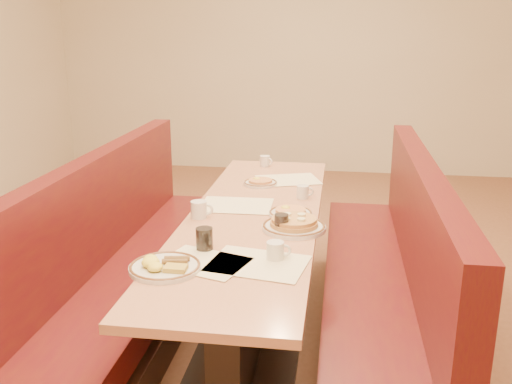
# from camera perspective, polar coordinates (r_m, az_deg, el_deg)

# --- Properties ---
(ground) EXTENTS (8.00, 8.00, 0.00)m
(ground) POSITION_cam_1_polar(r_m,az_deg,el_deg) (3.41, -0.23, -14.27)
(ground) COLOR #9E6647
(ground) RESTS_ON ground
(diner_table) EXTENTS (0.70, 2.50, 0.75)m
(diner_table) POSITION_cam_1_polar(r_m,az_deg,el_deg) (3.24, -0.24, -8.56)
(diner_table) COLOR black
(diner_table) RESTS_ON ground
(booth_left) EXTENTS (0.55, 2.50, 1.05)m
(booth_left) POSITION_cam_1_polar(r_m,az_deg,el_deg) (3.42, -12.57, -7.80)
(booth_left) COLOR #4C3326
(booth_left) RESTS_ON ground
(booth_right) EXTENTS (0.55, 2.50, 1.05)m
(booth_right) POSITION_cam_1_polar(r_m,az_deg,el_deg) (3.23, 12.90, -9.36)
(booth_right) COLOR #4C3326
(booth_right) RESTS_ON ground
(placemat_near_left) EXTENTS (0.42, 0.37, 0.00)m
(placemat_near_left) POSITION_cam_1_polar(r_m,az_deg,el_deg) (2.49, -5.25, -7.00)
(placemat_near_left) COLOR #F2EBBD
(placemat_near_left) RESTS_ON diner_table
(placemat_near_right) EXTENTS (0.45, 0.37, 0.00)m
(placemat_near_right) POSITION_cam_1_polar(r_m,az_deg,el_deg) (2.47, 0.20, -7.15)
(placemat_near_right) COLOR #F2EBBD
(placemat_near_right) RESTS_ON diner_table
(placemat_far_left) EXTENTS (0.41, 0.31, 0.00)m
(placemat_far_left) POSITION_cam_1_polar(r_m,az_deg,el_deg) (3.25, -1.98, -1.32)
(placemat_far_left) COLOR #F2EBBD
(placemat_far_left) RESTS_ON diner_table
(placemat_far_right) EXTENTS (0.47, 0.41, 0.00)m
(placemat_far_right) POSITION_cam_1_polar(r_m,az_deg,el_deg) (3.78, 3.22, 1.23)
(placemat_far_right) COLOR #F2EBBD
(placemat_far_right) RESTS_ON diner_table
(pancake_plate) EXTENTS (0.32, 0.32, 0.07)m
(pancake_plate) POSITION_cam_1_polar(r_m,az_deg,el_deg) (2.87, 3.81, -3.28)
(pancake_plate) COLOR silver
(pancake_plate) RESTS_ON diner_table
(eggs_plate) EXTENTS (0.30, 0.30, 0.06)m
(eggs_plate) POSITION_cam_1_polar(r_m,az_deg,el_deg) (2.44, -9.20, -7.33)
(eggs_plate) COLOR silver
(eggs_plate) RESTS_ON diner_table
(extra_plate_mid) EXTENTS (0.24, 0.24, 0.05)m
(extra_plate_mid) POSITION_cam_1_polar(r_m,az_deg,el_deg) (3.09, 3.46, -2.04)
(extra_plate_mid) COLOR silver
(extra_plate_mid) RESTS_ON diner_table
(extra_plate_far) EXTENTS (0.22, 0.22, 0.04)m
(extra_plate_far) POSITION_cam_1_polar(r_m,az_deg,el_deg) (3.67, 0.43, 0.98)
(extra_plate_far) COLOR silver
(extra_plate_far) RESTS_ON diner_table
(coffee_mug_a) EXTENTS (0.11, 0.08, 0.08)m
(coffee_mug_a) POSITION_cam_1_polar(r_m,az_deg,el_deg) (2.50, 2.01, -5.87)
(coffee_mug_a) COLOR silver
(coffee_mug_a) RESTS_ON diner_table
(coffee_mug_b) EXTENTS (0.12, 0.09, 0.09)m
(coffee_mug_b) POSITION_cam_1_polar(r_m,az_deg,el_deg) (3.05, -5.68, -1.73)
(coffee_mug_b) COLOR silver
(coffee_mug_b) RESTS_ON diner_table
(coffee_mug_c) EXTENTS (0.10, 0.07, 0.08)m
(coffee_mug_c) POSITION_cam_1_polar(r_m,az_deg,el_deg) (3.39, 4.74, 0.04)
(coffee_mug_c) COLOR silver
(coffee_mug_c) RESTS_ON diner_table
(coffee_mug_d) EXTENTS (0.10, 0.07, 0.08)m
(coffee_mug_d) POSITION_cam_1_polar(r_m,az_deg,el_deg) (4.15, 0.93, 3.13)
(coffee_mug_d) COLOR silver
(coffee_mug_d) RESTS_ON diner_table
(soda_tumbler_near) EXTENTS (0.08, 0.08, 0.11)m
(soda_tumbler_near) POSITION_cam_1_polar(r_m,az_deg,el_deg) (2.61, -5.19, -4.72)
(soda_tumbler_near) COLOR black
(soda_tumbler_near) RESTS_ON diner_table
(soda_tumbler_mid) EXTENTS (0.07, 0.07, 0.10)m
(soda_tumbler_mid) POSITION_cam_1_polar(r_m,az_deg,el_deg) (2.82, 2.56, -3.19)
(soda_tumbler_mid) COLOR black
(soda_tumbler_mid) RESTS_ON diner_table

